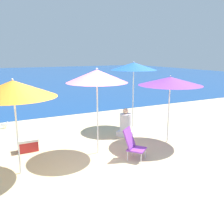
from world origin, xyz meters
TOP-DOWN VIEW (x-y plane):
  - ground_plane at (0.00, 0.00)m, footprint 60.00×60.00m
  - sea_water at (0.00, 25.46)m, footprint 60.00×40.00m
  - beach_umbrella_pink at (0.64, 1.06)m, footprint 1.57×1.57m
  - beach_umbrella_orange at (-1.38, 0.76)m, footprint 1.79×1.79m
  - beach_umbrella_purple at (2.85, 0.89)m, footprint 1.84×1.84m
  - beach_umbrella_blue at (2.74, 2.70)m, footprint 1.60×1.60m
  - beach_chair_purple at (1.26, 0.31)m, footprint 0.64×0.66m
  - person_seated_near at (2.00, 1.95)m, footprint 0.61×0.63m
  - cooler_box at (-1.01, 2.05)m, footprint 0.51×0.34m
  - seagull at (-1.41, 4.64)m, footprint 0.27×0.11m

SIDE VIEW (x-z plane):
  - ground_plane at x=0.00m, z-range 0.00..0.00m
  - sea_water at x=0.00m, z-range 0.00..0.01m
  - seagull at x=-1.41m, z-range 0.03..0.25m
  - cooler_box at x=-1.01m, z-range 0.00..0.35m
  - person_seated_near at x=2.00m, z-range -0.09..0.82m
  - beach_chair_purple at x=1.26m, z-range 0.01..0.79m
  - beach_umbrella_purple at x=2.85m, z-range 0.83..2.83m
  - beach_umbrella_orange at x=-1.38m, z-range 0.84..2.95m
  - beach_umbrella_pink at x=0.64m, z-range 0.92..3.17m
  - beach_umbrella_blue at x=2.74m, z-range 1.00..3.34m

